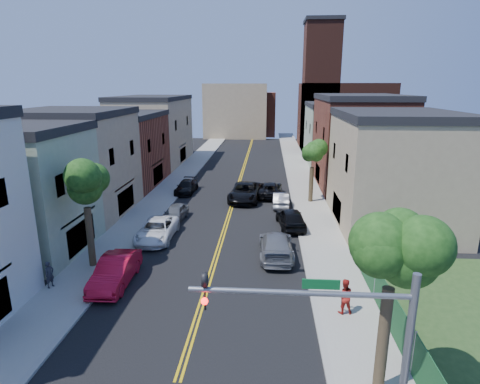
% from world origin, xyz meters
% --- Properties ---
extents(sidewalk_left, '(3.20, 100.00, 0.15)m').
position_xyz_m(sidewalk_left, '(-7.90, 40.00, 0.07)').
color(sidewalk_left, gray).
rests_on(sidewalk_left, ground).
extents(sidewalk_right, '(3.20, 100.00, 0.15)m').
position_xyz_m(sidewalk_right, '(7.90, 40.00, 0.07)').
color(sidewalk_right, gray).
rests_on(sidewalk_right, ground).
extents(curb_left, '(0.30, 100.00, 0.15)m').
position_xyz_m(curb_left, '(-6.15, 40.00, 0.07)').
color(curb_left, gray).
rests_on(curb_left, ground).
extents(curb_right, '(0.30, 100.00, 0.15)m').
position_xyz_m(curb_right, '(6.15, 40.00, 0.07)').
color(curb_right, gray).
rests_on(curb_right, ground).
extents(bldg_left_palegrn, '(9.00, 8.00, 8.50)m').
position_xyz_m(bldg_left_palegrn, '(-14.00, 16.00, 4.25)').
color(bldg_left_palegrn, gray).
rests_on(bldg_left_palegrn, ground).
extents(bldg_left_tan_near, '(9.00, 10.00, 9.00)m').
position_xyz_m(bldg_left_tan_near, '(-14.00, 25.00, 4.50)').
color(bldg_left_tan_near, '#998466').
rests_on(bldg_left_tan_near, ground).
extents(bldg_left_brick, '(9.00, 12.00, 8.00)m').
position_xyz_m(bldg_left_brick, '(-14.00, 36.00, 4.00)').
color(bldg_left_brick, brown).
rests_on(bldg_left_brick, ground).
extents(bldg_left_tan_far, '(9.00, 16.00, 9.50)m').
position_xyz_m(bldg_left_tan_far, '(-14.00, 50.00, 4.75)').
color(bldg_left_tan_far, '#998466').
rests_on(bldg_left_tan_far, ground).
extents(bldg_right_tan, '(9.00, 12.00, 9.00)m').
position_xyz_m(bldg_right_tan, '(14.00, 24.00, 4.50)').
color(bldg_right_tan, '#998466').
rests_on(bldg_right_tan, ground).
extents(bldg_right_brick, '(9.00, 14.00, 10.00)m').
position_xyz_m(bldg_right_brick, '(14.00, 38.00, 5.00)').
color(bldg_right_brick, brown).
rests_on(bldg_right_brick, ground).
extents(bldg_right_palegrn, '(9.00, 12.00, 8.50)m').
position_xyz_m(bldg_right_palegrn, '(14.00, 52.00, 4.25)').
color(bldg_right_palegrn, gray).
rests_on(bldg_right_palegrn, ground).
extents(church, '(16.20, 14.20, 22.60)m').
position_xyz_m(church, '(16.33, 67.07, 7.24)').
color(church, '#4C2319').
rests_on(church, ground).
extents(backdrop_left, '(14.00, 8.00, 12.00)m').
position_xyz_m(backdrop_left, '(-4.00, 82.00, 6.00)').
color(backdrop_left, '#998466').
rests_on(backdrop_left, ground).
extents(backdrop_center, '(10.00, 8.00, 10.00)m').
position_xyz_m(backdrop_center, '(0.00, 86.00, 5.00)').
color(backdrop_center, brown).
rests_on(backdrop_center, ground).
extents(fence_right, '(0.04, 15.00, 1.90)m').
position_xyz_m(fence_right, '(9.50, 9.50, 1.10)').
color(fence_right, '#143F1E').
rests_on(fence_right, sidewalk_right).
extents(tree_left_mid, '(5.20, 5.20, 9.29)m').
position_xyz_m(tree_left_mid, '(-7.88, 14.01, 6.58)').
color(tree_left_mid, '#392D1C').
rests_on(tree_left_mid, sidewalk_left).
extents(tree_right_corner, '(5.80, 5.80, 10.35)m').
position_xyz_m(tree_right_corner, '(7.93, 4.01, 7.31)').
color(tree_right_corner, '#392D1C').
rests_on(tree_right_corner, sidewalk_right).
extents(tree_right_far, '(4.40, 4.40, 8.03)m').
position_xyz_m(tree_right_far, '(7.92, 30.01, 5.76)').
color(tree_right_far, '#392D1C').
rests_on(tree_right_far, sidewalk_right).
extents(traffic_signal, '(5.50, 0.31, 7.20)m').
position_xyz_m(traffic_signal, '(5.87, -0.50, 4.79)').
color(traffic_signal, slate).
rests_on(traffic_signal, sidewalk_right).
extents(red_sedan, '(1.92, 5.19, 1.70)m').
position_xyz_m(red_sedan, '(-5.50, 11.82, 0.85)').
color(red_sedan, red).
rests_on(red_sedan, ground).
extents(white_pickup, '(2.60, 5.57, 1.54)m').
position_xyz_m(white_pickup, '(-5.00, 19.08, 0.77)').
color(white_pickup, white).
rests_on(white_pickup, ground).
extents(grey_car_left, '(1.97, 4.18, 1.38)m').
position_xyz_m(grey_car_left, '(-4.61, 23.55, 0.69)').
color(grey_car_left, '#55585D').
rests_on(grey_car_left, ground).
extents(black_car_left, '(2.15, 4.84, 1.38)m').
position_xyz_m(black_car_left, '(-5.50, 32.86, 0.69)').
color(black_car_left, black).
rests_on(black_car_left, ground).
extents(grey_car_right, '(2.45, 5.75, 1.65)m').
position_xyz_m(grey_car_right, '(4.17, 16.55, 0.83)').
color(grey_car_right, slate).
rests_on(grey_car_right, ground).
extents(black_car_right, '(2.65, 5.18, 1.69)m').
position_xyz_m(black_car_right, '(5.50, 22.47, 0.84)').
color(black_car_right, black).
rests_on(black_car_right, ground).
extents(silver_car_right, '(1.55, 4.33, 1.42)m').
position_xyz_m(silver_car_right, '(4.82, 28.49, 0.71)').
color(silver_car_right, '#999AA0').
rests_on(silver_car_right, ground).
extents(dark_car_right_far, '(2.61, 5.57, 1.54)m').
position_xyz_m(dark_car_right_far, '(3.80, 32.11, 0.77)').
color(dark_car_right_far, black).
rests_on(dark_car_right_far, ground).
extents(black_suv_lane, '(3.48, 6.65, 1.79)m').
position_xyz_m(black_suv_lane, '(1.19, 30.38, 0.89)').
color(black_suv_lane, black).
rests_on(black_suv_lane, ground).
extents(pedestrian_left, '(0.56, 0.68, 1.59)m').
position_xyz_m(pedestrian_left, '(-9.09, 10.94, 0.95)').
color(pedestrian_left, '#27272F').
rests_on(pedestrian_left, sidewalk_left).
extents(pedestrian_right, '(0.97, 0.79, 1.89)m').
position_xyz_m(pedestrian_right, '(7.53, 9.42, 1.10)').
color(pedestrian_right, '#A91F1A').
rests_on(pedestrian_right, sidewalk_right).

